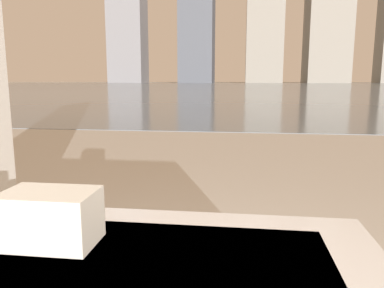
{
  "coord_description": "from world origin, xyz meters",
  "views": [
    {
      "loc": [
        0.45,
        -0.18,
        1.01
      ],
      "look_at": [
        0.14,
        2.18,
        0.6
      ],
      "focal_mm": 35.0,
      "sensor_mm": 36.0,
      "label": 1
    }
  ],
  "objects": [
    {
      "name": "towel_stack",
      "position": [
        -0.1,
        0.8,
        0.61
      ],
      "size": [
        0.27,
        0.17,
        0.16
      ],
      "color": "silver",
      "rests_on": "bathtub"
    },
    {
      "name": "skyline_tower_1",
      "position": [
        -13.5,
        118.0,
        13.95
      ],
      "size": [
        10.27,
        12.54,
        27.89
      ],
      "color": "#4C515B",
      "rests_on": "ground_plane"
    },
    {
      "name": "harbor_water",
      "position": [
        0.0,
        62.0,
        0.01
      ],
      "size": [
        180.0,
        110.0,
        0.01
      ],
      "color": "slate",
      "rests_on": "ground_plane"
    }
  ]
}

